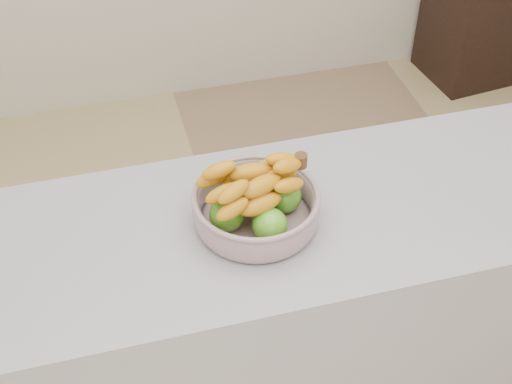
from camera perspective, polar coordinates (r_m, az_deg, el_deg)
counter at (r=2.16m, az=1.69°, el=-10.63°), size 2.00×0.60×0.90m
fruit_bowl at (r=1.77m, az=-0.02°, el=-1.00°), size 0.32×0.32×0.17m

